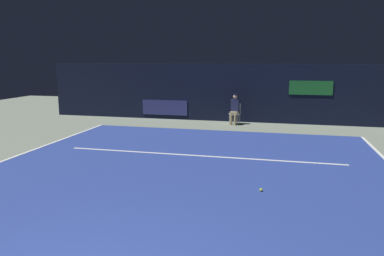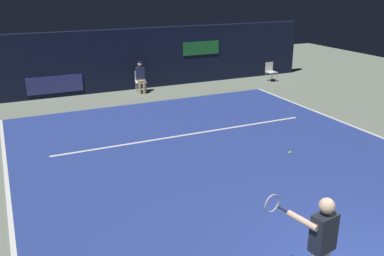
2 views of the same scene
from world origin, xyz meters
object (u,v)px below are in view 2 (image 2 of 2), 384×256
object	(u,v)px
line_judge_on_chair	(141,77)
courtside_chair_near	(271,71)
tennis_player	(320,245)
tennis_ball	(290,152)

from	to	relation	value
line_judge_on_chair	courtside_chair_near	distance (m)	6.27
tennis_player	line_judge_on_chair	world-z (taller)	tennis_player
tennis_player	courtside_chair_near	size ratio (longest dim) A/B	1.97
line_judge_on_chair	tennis_player	bearing A→B (deg)	-97.02
tennis_ball	tennis_player	bearing A→B (deg)	-123.80
tennis_player	tennis_ball	world-z (taller)	tennis_player
courtside_chair_near	tennis_ball	distance (m)	9.00
courtside_chair_near	tennis_player	bearing A→B (deg)	-122.32
tennis_player	courtside_chair_near	bearing A→B (deg)	57.68
line_judge_on_chair	courtside_chair_near	size ratio (longest dim) A/B	1.50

